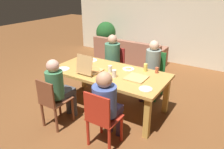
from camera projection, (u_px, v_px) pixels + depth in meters
The scene contains 23 objects.
ground_plane at pixel (109, 107), 4.28m from camera, with size 20.00×20.00×0.00m, color brown.
back_wall at pixel (170, 14), 6.29m from camera, with size 6.61×0.12×2.88m, color beige.
dining_table at pixel (109, 76), 4.02m from camera, with size 2.15×1.06×0.77m.
chair_0 at pixel (154, 73), 4.59m from camera, with size 0.42×0.46×0.95m.
person_0 at pixel (152, 66), 4.39m from camera, with size 0.30×0.51×1.24m.
chair_1 at pixel (53, 102), 3.56m from camera, with size 0.38×0.45×0.89m.
person_1 at pixel (59, 86), 3.60m from camera, with size 0.29×0.53×1.18m.
chair_2 at pixel (102, 118), 3.08m from camera, with size 0.44×0.41×0.92m.
person_2 at pixel (106, 101), 3.10m from camera, with size 0.35×0.50×1.19m.
chair_3 at pixel (114, 65), 5.05m from camera, with size 0.43×0.43×0.90m.
person_3 at pixel (111, 58), 4.85m from camera, with size 0.34×0.52×1.24m.
pizza_box_0 at pixel (90, 70), 3.95m from camera, with size 0.34×0.41×0.36m.
pizza_box_1 at pixel (136, 78), 3.70m from camera, with size 0.35×0.35×0.02m.
plate_0 at pixel (128, 69), 4.10m from camera, with size 0.22×0.22×0.03m.
plate_1 at pixel (146, 89), 3.33m from camera, with size 0.21×0.21×0.01m.
plate_2 at pixel (63, 69), 4.10m from camera, with size 0.25×0.25×0.01m.
plate_3 at pixel (91, 60), 4.55m from camera, with size 0.26×0.26×0.03m.
drinking_glass_0 at pixel (114, 74), 3.73m from camera, with size 0.08×0.08×0.14m, color silver.
drinking_glass_1 at pixel (110, 69), 3.94m from camera, with size 0.07×0.07×0.13m, color silver.
drinking_glass_2 at pixel (146, 67), 3.99m from camera, with size 0.07×0.07×0.14m, color #DFCD59.
drinking_glass_3 at pixel (157, 70), 3.91m from camera, with size 0.06×0.06×0.11m, color #B45135.
couch at pixel (129, 54), 6.58m from camera, with size 2.16×0.78×0.75m.
potted_plant at pixel (106, 35), 7.07m from camera, with size 0.64×0.64×1.13m.
Camera 1 is at (2.01, -3.09, 2.29)m, focal length 34.51 mm.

